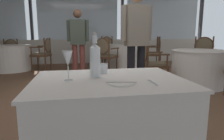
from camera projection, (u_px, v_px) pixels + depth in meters
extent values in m
plane|color=brown|center=(85.00, 100.00, 3.28)|extent=(14.59, 14.59, 0.00)
cube|color=beige|center=(79.00, 51.00, 7.28)|extent=(10.07, 0.12, 0.85)
cube|color=silver|center=(78.00, 13.00, 7.06)|extent=(2.78, 0.02, 1.81)
cube|color=#333338|center=(31.00, 13.00, 6.77)|extent=(0.08, 0.14, 1.81)
cube|color=silver|center=(163.00, 15.00, 7.61)|extent=(2.78, 0.02, 1.81)
cube|color=#333338|center=(122.00, 14.00, 7.32)|extent=(0.08, 0.14, 1.81)
cube|color=#333338|center=(201.00, 15.00, 7.86)|extent=(0.08, 0.14, 1.81)
cube|color=white|center=(109.00, 80.00, 1.49)|extent=(1.11, 0.85, 0.02)
cube|color=white|center=(109.00, 126.00, 1.56)|extent=(1.08, 0.82, 0.71)
cylinder|color=white|center=(121.00, 83.00, 1.34)|extent=(0.17, 0.17, 0.01)
cube|color=silver|center=(121.00, 82.00, 1.34)|extent=(0.21, 0.06, 0.00)
cube|color=silver|center=(153.00, 83.00, 1.37)|extent=(0.02, 0.17, 0.00)
cylinder|color=white|center=(95.00, 62.00, 1.54)|extent=(0.08, 0.08, 0.23)
cone|color=white|center=(95.00, 45.00, 1.51)|extent=(0.08, 0.08, 0.03)
cylinder|color=white|center=(95.00, 39.00, 1.51)|extent=(0.04, 0.04, 0.06)
sphere|color=silver|center=(95.00, 34.00, 1.50)|extent=(0.03, 0.03, 0.03)
cylinder|color=white|center=(69.00, 80.00, 1.44)|extent=(0.06, 0.06, 0.00)
cylinder|color=white|center=(68.00, 73.00, 1.43)|extent=(0.01, 0.01, 0.10)
cone|color=white|center=(68.00, 58.00, 1.41)|extent=(0.08, 0.08, 0.11)
cylinder|color=white|center=(103.00, 68.00, 1.70)|extent=(0.07, 0.07, 0.08)
cylinder|color=white|center=(123.00, 45.00, 6.18)|extent=(1.09, 1.09, 0.02)
cylinder|color=white|center=(123.00, 57.00, 6.24)|extent=(1.06, 1.06, 0.71)
cube|color=brown|center=(110.00, 52.00, 7.00)|extent=(0.58, 0.58, 0.05)
cube|color=#75664C|center=(110.00, 50.00, 6.99)|extent=(0.53, 0.53, 0.04)
cylinder|color=brown|center=(117.00, 59.00, 6.96)|extent=(0.04, 0.04, 0.41)
cylinder|color=brown|center=(107.00, 59.00, 6.77)|extent=(0.04, 0.04, 0.41)
cylinder|color=brown|center=(112.00, 57.00, 7.30)|extent=(0.04, 0.04, 0.41)
cylinder|color=brown|center=(102.00, 58.00, 7.12)|extent=(0.04, 0.04, 0.41)
cylinder|color=brown|center=(112.00, 43.00, 7.21)|extent=(0.04, 0.04, 0.51)
cylinder|color=brown|center=(102.00, 43.00, 7.03)|extent=(0.04, 0.04, 0.51)
ellipsoid|color=#75664C|center=(107.00, 43.00, 7.13)|extent=(0.39, 0.17, 0.43)
torus|color=brown|center=(107.00, 43.00, 7.13)|extent=(0.43, 0.16, 0.44)
cube|color=brown|center=(116.00, 44.00, 7.05)|extent=(0.15, 0.36, 0.03)
cylinder|color=brown|center=(118.00, 48.00, 6.95)|extent=(0.03, 0.03, 0.22)
cube|color=brown|center=(103.00, 45.00, 6.82)|extent=(0.15, 0.36, 0.03)
cylinder|color=brown|center=(105.00, 48.00, 6.72)|extent=(0.03, 0.03, 0.22)
cube|color=brown|center=(107.00, 57.00, 5.49)|extent=(0.65, 0.65, 0.05)
cube|color=#75664C|center=(107.00, 56.00, 5.49)|extent=(0.60, 0.60, 0.04)
cylinder|color=brown|center=(105.00, 64.00, 5.81)|extent=(0.04, 0.04, 0.40)
cylinder|color=brown|center=(117.00, 65.00, 5.60)|extent=(0.04, 0.04, 0.40)
cylinder|color=brown|center=(97.00, 66.00, 5.47)|extent=(0.04, 0.04, 0.40)
cylinder|color=brown|center=(109.00, 67.00, 5.26)|extent=(0.04, 0.04, 0.40)
cylinder|color=brown|center=(96.00, 47.00, 5.38)|extent=(0.04, 0.04, 0.51)
cylinder|color=brown|center=(109.00, 48.00, 5.17)|extent=(0.04, 0.04, 0.51)
ellipsoid|color=#75664C|center=(102.00, 46.00, 5.26)|extent=(0.32, 0.30, 0.43)
torus|color=brown|center=(102.00, 46.00, 5.26)|extent=(0.34, 0.32, 0.44)
cube|color=brown|center=(100.00, 48.00, 5.60)|extent=(0.27, 0.30, 0.03)
cylinder|color=brown|center=(103.00, 51.00, 5.73)|extent=(0.03, 0.03, 0.22)
cube|color=brown|center=(115.00, 48.00, 5.34)|extent=(0.27, 0.30, 0.03)
cylinder|color=brown|center=(118.00, 52.00, 5.47)|extent=(0.03, 0.03, 0.22)
cube|color=brown|center=(151.00, 55.00, 6.20)|extent=(0.55, 0.55, 0.05)
cube|color=#75664C|center=(151.00, 53.00, 6.19)|extent=(0.50, 0.50, 0.04)
cylinder|color=brown|center=(145.00, 63.00, 6.05)|extent=(0.04, 0.04, 0.40)
cylinder|color=brown|center=(144.00, 61.00, 6.44)|extent=(0.04, 0.04, 0.40)
cylinder|color=brown|center=(159.00, 63.00, 6.03)|extent=(0.04, 0.04, 0.40)
cylinder|color=brown|center=(156.00, 61.00, 6.43)|extent=(0.04, 0.04, 0.40)
cylinder|color=brown|center=(160.00, 46.00, 5.94)|extent=(0.04, 0.04, 0.53)
cylinder|color=brown|center=(157.00, 45.00, 6.34)|extent=(0.04, 0.04, 0.53)
ellipsoid|color=#75664C|center=(159.00, 44.00, 6.13)|extent=(0.13, 0.39, 0.44)
torus|color=brown|center=(159.00, 44.00, 6.13)|extent=(0.13, 0.45, 0.45)
cube|color=brown|center=(152.00, 47.00, 5.91)|extent=(0.37, 0.11, 0.03)
cylinder|color=brown|center=(147.00, 51.00, 5.93)|extent=(0.03, 0.03, 0.22)
cube|color=brown|center=(150.00, 46.00, 6.40)|extent=(0.37, 0.11, 0.03)
cylinder|color=brown|center=(145.00, 50.00, 6.43)|extent=(0.03, 0.03, 0.22)
cylinder|color=white|center=(200.00, 51.00, 4.05)|extent=(1.09, 1.09, 0.02)
cylinder|color=white|center=(198.00, 69.00, 4.12)|extent=(1.06, 1.06, 0.71)
cube|color=brown|center=(202.00, 60.00, 4.87)|extent=(0.65, 0.65, 0.05)
cube|color=#75664C|center=(202.00, 58.00, 4.86)|extent=(0.59, 0.59, 0.04)
cylinder|color=brown|center=(210.00, 71.00, 4.64)|extent=(0.04, 0.04, 0.41)
cylinder|color=brown|center=(192.00, 70.00, 4.83)|extent=(0.04, 0.04, 0.41)
cylinder|color=brown|center=(211.00, 69.00, 4.99)|extent=(0.04, 0.04, 0.41)
cylinder|color=brown|center=(194.00, 67.00, 5.17)|extent=(0.04, 0.04, 0.41)
cylinder|color=brown|center=(213.00, 47.00, 4.89)|extent=(0.04, 0.04, 0.53)
cylinder|color=brown|center=(195.00, 47.00, 5.08)|extent=(0.04, 0.04, 0.53)
ellipsoid|color=#75664C|center=(204.00, 46.00, 5.00)|extent=(0.34, 0.28, 0.44)
torus|color=brown|center=(204.00, 46.00, 5.00)|extent=(0.38, 0.31, 0.46)
cube|color=brown|center=(215.00, 50.00, 4.69)|extent=(0.26, 0.31, 0.03)
cylinder|color=brown|center=(214.00, 55.00, 4.59)|extent=(0.03, 0.03, 0.22)
cube|color=brown|center=(192.00, 49.00, 4.92)|extent=(0.26, 0.31, 0.03)
cylinder|color=brown|center=(191.00, 54.00, 4.82)|extent=(0.03, 0.03, 0.22)
cube|color=brown|center=(155.00, 65.00, 4.08)|extent=(0.52, 0.52, 0.05)
cube|color=#75664C|center=(155.00, 63.00, 4.07)|extent=(0.48, 0.48, 0.04)
cylinder|color=brown|center=(162.00, 74.00, 4.32)|extent=(0.04, 0.04, 0.40)
cylinder|color=brown|center=(168.00, 78.00, 3.93)|extent=(0.04, 0.04, 0.40)
cylinder|color=brown|center=(143.00, 74.00, 4.31)|extent=(0.04, 0.04, 0.40)
cylinder|color=brown|center=(147.00, 78.00, 3.92)|extent=(0.04, 0.04, 0.40)
cylinder|color=brown|center=(144.00, 52.00, 4.22)|extent=(0.04, 0.04, 0.47)
cylinder|color=brown|center=(148.00, 54.00, 3.83)|extent=(0.04, 0.04, 0.47)
ellipsoid|color=#75664C|center=(145.00, 52.00, 4.02)|extent=(0.11, 0.39, 0.39)
torus|color=brown|center=(145.00, 52.00, 4.02)|extent=(0.09, 0.40, 0.40)
cube|color=brown|center=(154.00, 52.00, 4.28)|extent=(0.37, 0.09, 0.03)
cylinder|color=brown|center=(160.00, 57.00, 4.30)|extent=(0.03, 0.03, 0.22)
cube|color=brown|center=(160.00, 55.00, 3.79)|extent=(0.37, 0.09, 0.03)
cylinder|color=brown|center=(167.00, 60.00, 3.81)|extent=(0.03, 0.03, 0.22)
cylinder|color=white|center=(10.00, 46.00, 5.75)|extent=(1.12, 1.12, 0.02)
cylinder|color=white|center=(11.00, 58.00, 5.82)|extent=(1.09, 1.09, 0.71)
cube|color=brown|center=(41.00, 55.00, 5.73)|extent=(0.56, 0.56, 0.05)
cube|color=#75664C|center=(41.00, 54.00, 5.72)|extent=(0.52, 0.52, 0.04)
cylinder|color=brown|center=(32.00, 65.00, 5.59)|extent=(0.04, 0.04, 0.43)
cylinder|color=brown|center=(38.00, 62.00, 5.98)|extent=(0.04, 0.04, 0.43)
cylinder|color=brown|center=(46.00, 65.00, 5.56)|extent=(0.04, 0.04, 0.43)
cylinder|color=brown|center=(51.00, 63.00, 5.95)|extent=(0.04, 0.04, 0.43)
cylinder|color=brown|center=(44.00, 47.00, 5.47)|extent=(0.04, 0.04, 0.46)
cylinder|color=brown|center=(50.00, 46.00, 5.86)|extent=(0.04, 0.04, 0.46)
ellipsoid|color=#75664C|center=(48.00, 45.00, 5.66)|extent=(0.15, 0.39, 0.39)
torus|color=brown|center=(48.00, 45.00, 5.66)|extent=(0.13, 0.40, 0.40)
cube|color=brown|center=(36.00, 47.00, 5.44)|extent=(0.36, 0.13, 0.03)
cylinder|color=brown|center=(31.00, 51.00, 5.47)|extent=(0.03, 0.03, 0.22)
cube|color=brown|center=(44.00, 46.00, 5.93)|extent=(0.36, 0.13, 0.03)
cylinder|color=brown|center=(39.00, 50.00, 5.96)|extent=(0.03, 0.03, 0.22)
cube|color=brown|center=(11.00, 53.00, 6.61)|extent=(0.56, 0.56, 0.05)
cube|color=#75664C|center=(11.00, 52.00, 6.60)|extent=(0.52, 0.52, 0.04)
cylinder|color=brown|center=(19.00, 60.00, 6.55)|extent=(0.04, 0.04, 0.39)
cylinder|color=brown|center=(5.00, 61.00, 6.39)|extent=(0.04, 0.04, 0.39)
cylinder|color=brown|center=(19.00, 59.00, 6.91)|extent=(0.04, 0.04, 0.39)
cylinder|color=brown|center=(6.00, 60.00, 6.74)|extent=(0.04, 0.04, 0.39)
cylinder|color=brown|center=(18.00, 45.00, 6.83)|extent=(0.04, 0.04, 0.44)
cylinder|color=brown|center=(4.00, 46.00, 6.66)|extent=(0.04, 0.04, 0.44)
ellipsoid|color=#75664C|center=(11.00, 45.00, 6.75)|extent=(0.39, 0.15, 0.37)
torus|color=brown|center=(11.00, 45.00, 6.75)|extent=(0.38, 0.13, 0.39)
cube|color=brown|center=(19.00, 46.00, 6.65)|extent=(0.13, 0.36, 0.03)
cylinder|color=brown|center=(20.00, 49.00, 6.55)|extent=(0.03, 0.03, 0.22)
cube|color=brown|center=(2.00, 46.00, 6.44)|extent=(0.13, 0.36, 0.03)
cylinder|color=brown|center=(2.00, 50.00, 6.34)|extent=(0.03, 0.03, 0.22)
cylinder|color=black|center=(141.00, 71.00, 3.41)|extent=(0.13, 0.13, 0.86)
cylinder|color=black|center=(131.00, 72.00, 3.35)|extent=(0.13, 0.13, 0.86)
cube|color=gray|center=(137.00, 26.00, 3.25)|extent=(0.38, 0.25, 0.65)
cylinder|color=gray|center=(149.00, 24.00, 3.31)|extent=(0.09, 0.09, 0.55)
cylinder|color=gray|center=(124.00, 23.00, 3.17)|extent=(0.09, 0.09, 0.55)
cylinder|color=brown|center=(75.00, 61.00, 4.98)|extent=(0.13, 0.13, 0.80)
cylinder|color=brown|center=(82.00, 61.00, 5.00)|extent=(0.13, 0.13, 0.80)
cube|color=#424C42|center=(78.00, 32.00, 4.87)|extent=(0.38, 0.23, 0.60)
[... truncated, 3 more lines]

